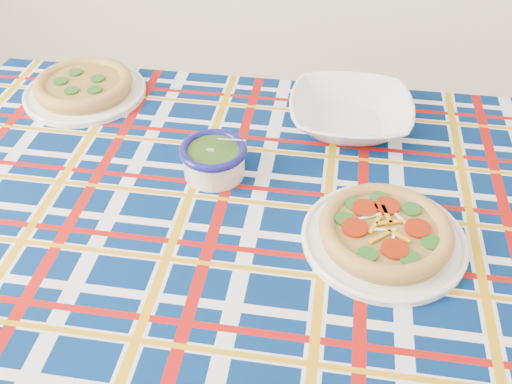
% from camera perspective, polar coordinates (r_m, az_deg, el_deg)
% --- Properties ---
extents(dining_table, '(1.68, 1.10, 0.76)m').
position_cam_1_polar(dining_table, '(1.12, 3.21, -5.84)').
color(dining_table, brown).
rests_on(dining_table, floor).
extents(tablecloth, '(1.71, 1.14, 0.11)m').
position_cam_1_polar(tablecloth, '(1.10, 3.25, -4.95)').
color(tablecloth, '#041E50').
rests_on(tablecloth, dining_table).
extents(main_focaccia_plate, '(0.31, 0.31, 0.06)m').
position_cam_1_polar(main_focaccia_plate, '(1.03, 12.82, -3.78)').
color(main_focaccia_plate, olive).
rests_on(main_focaccia_plate, tablecloth).
extents(pesto_bowl, '(0.14, 0.14, 0.08)m').
position_cam_1_polar(pesto_bowl, '(1.15, -4.25, 3.48)').
color(pesto_bowl, '#1E3A10').
rests_on(pesto_bowl, tablecloth).
extents(serving_bowl, '(0.30, 0.30, 0.07)m').
position_cam_1_polar(serving_bowl, '(1.31, 9.39, 7.73)').
color(serving_bowl, white).
rests_on(serving_bowl, tablecloth).
extents(second_focaccia_plate, '(0.33, 0.33, 0.05)m').
position_cam_1_polar(second_focaccia_plate, '(1.47, -16.86, 10.20)').
color(second_focaccia_plate, olive).
rests_on(second_focaccia_plate, tablecloth).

